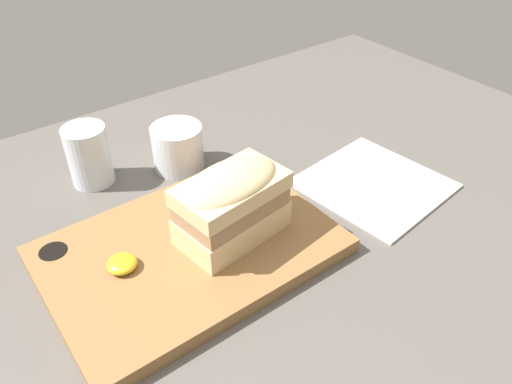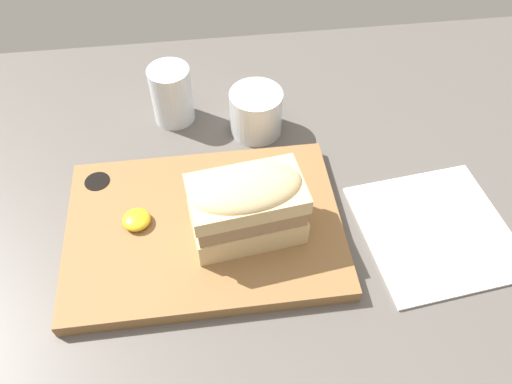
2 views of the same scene
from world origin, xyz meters
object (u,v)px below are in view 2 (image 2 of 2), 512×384
(wine_glass, at_px, (256,114))
(sandwich, at_px, (247,204))
(serving_board, at_px, (204,227))
(napkin, at_px, (436,232))
(water_glass, at_px, (172,98))

(wine_glass, bearing_deg, sandwich, -100.35)
(sandwich, height_order, wine_glass, sandwich)
(serving_board, distance_m, napkin, 0.30)
(serving_board, relative_size, wine_glass, 4.42)
(wine_glass, relative_size, napkin, 0.38)
(sandwich, xyz_separation_m, wine_glass, (0.04, 0.20, -0.04))
(sandwich, bearing_deg, water_glass, 109.60)
(water_glass, relative_size, napkin, 0.44)
(sandwich, relative_size, wine_glass, 1.81)
(serving_board, xyz_separation_m, napkin, (0.30, -0.04, -0.01))
(sandwich, bearing_deg, napkin, -5.22)
(sandwich, distance_m, wine_glass, 0.21)
(wine_glass, bearing_deg, water_glass, 160.52)
(wine_glass, bearing_deg, napkin, -47.01)
(water_glass, relative_size, wine_glass, 1.16)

